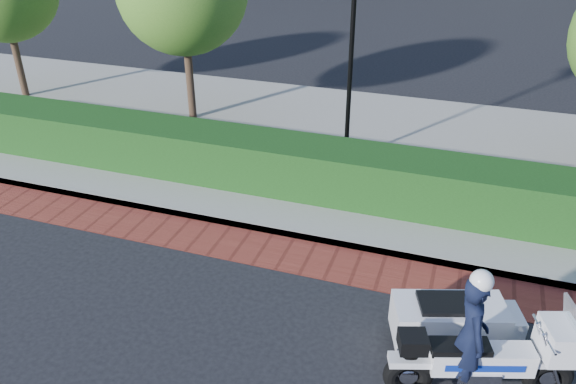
% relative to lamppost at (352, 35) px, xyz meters
% --- Properties ---
extents(ground, '(120.00, 120.00, 0.00)m').
position_rel_lamppost_xyz_m(ground, '(-1.00, -5.20, -2.96)').
color(ground, black).
rests_on(ground, ground).
extents(brick_strip, '(60.00, 1.00, 0.01)m').
position_rel_lamppost_xyz_m(brick_strip, '(-1.00, -3.70, -2.95)').
color(brick_strip, maroon).
rests_on(brick_strip, ground).
extents(sidewalk, '(60.00, 8.00, 0.15)m').
position_rel_lamppost_xyz_m(sidewalk, '(-1.00, 0.80, -2.88)').
color(sidewalk, gray).
rests_on(sidewalk, ground).
extents(hedge_main, '(18.00, 1.20, 1.00)m').
position_rel_lamppost_xyz_m(hedge_main, '(-1.00, -1.60, -2.31)').
color(hedge_main, black).
rests_on(hedge_main, sidewalk).
extents(lamppost, '(1.02, 0.70, 4.21)m').
position_rel_lamppost_xyz_m(lamppost, '(0.00, 0.00, 0.00)').
color(lamppost, black).
rests_on(lamppost, sidewalk).
extents(police_motorcycle, '(2.38, 1.72, 1.90)m').
position_rel_lamppost_xyz_m(police_motorcycle, '(2.88, -5.52, -2.31)').
color(police_motorcycle, black).
rests_on(police_motorcycle, ground).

